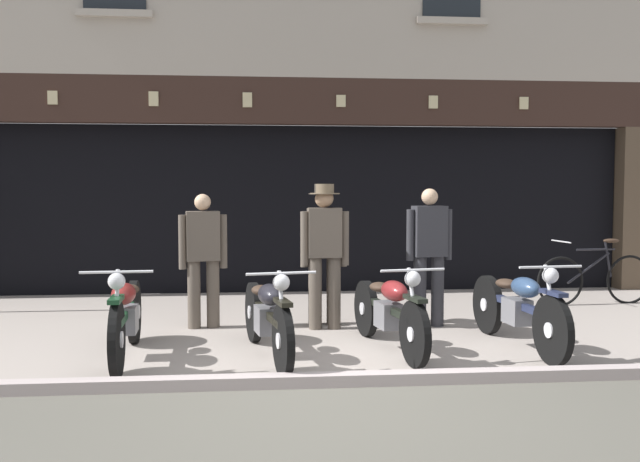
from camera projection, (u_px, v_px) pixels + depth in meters
name	position (u px, v px, depth m)	size (l,w,h in m)	color
ground	(347.00, 436.00, 4.70)	(23.34, 22.00, 0.18)	gray
shop_facade	(289.00, 181.00, 12.51)	(11.64, 4.42, 6.62)	black
motorcycle_left	(126.00, 314.00, 6.62)	(0.62, 2.02, 0.93)	black
motorcycle_center_left	(267.00, 315.00, 6.66)	(0.65, 2.05, 0.91)	black
motorcycle_center	(389.00, 310.00, 6.95)	(0.62, 1.99, 0.90)	black
motorcycle_center_right	(518.00, 307.00, 7.07)	(0.62, 2.08, 0.92)	black
salesman_left	(203.00, 255.00, 8.08)	(0.56, 0.27, 1.57)	brown
shopkeeper_center	(325.00, 249.00, 8.01)	(0.56, 0.34, 1.68)	brown
salesman_right	(429.00, 251.00, 8.15)	(0.56, 0.27, 1.63)	#2D2D33
assistant_far_right	(324.00, 246.00, 8.29)	(0.56, 0.36, 1.68)	brown
advert_board_near	(432.00, 176.00, 11.13)	(0.74, 0.03, 1.01)	silver
advert_board_far	(497.00, 183.00, 11.23)	(0.68, 0.03, 0.95)	beige
leaning_bicycle	(596.00, 278.00, 9.76)	(1.76, 0.50, 0.94)	black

